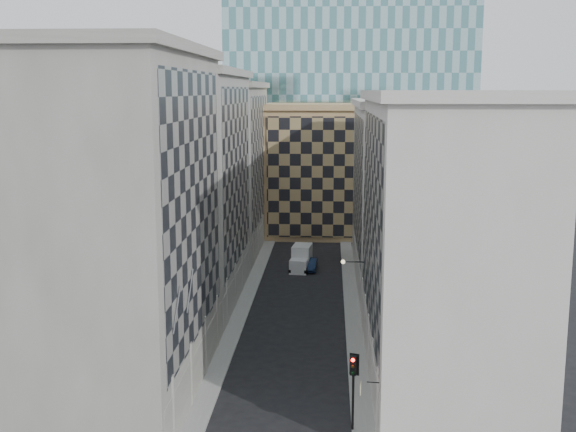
% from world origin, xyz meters
% --- Properties ---
extents(sidewalk_west, '(1.50, 100.00, 0.15)m').
position_xyz_m(sidewalk_west, '(-5.25, 30.00, 0.07)').
color(sidewalk_west, gray).
rests_on(sidewalk_west, ground).
extents(sidewalk_east, '(1.50, 100.00, 0.15)m').
position_xyz_m(sidewalk_east, '(5.25, 30.00, 0.07)').
color(sidewalk_east, gray).
rests_on(sidewalk_east, ground).
extents(bldg_left_a, '(10.80, 22.80, 23.70)m').
position_xyz_m(bldg_left_a, '(-10.88, 11.00, 11.82)').
color(bldg_left_a, gray).
rests_on(bldg_left_a, ground).
extents(bldg_left_b, '(10.80, 22.80, 22.70)m').
position_xyz_m(bldg_left_b, '(-10.88, 33.00, 11.32)').
color(bldg_left_b, '#9B9990').
rests_on(bldg_left_b, ground).
extents(bldg_left_c, '(10.80, 22.80, 21.70)m').
position_xyz_m(bldg_left_c, '(-10.88, 55.00, 10.83)').
color(bldg_left_c, gray).
rests_on(bldg_left_c, ground).
extents(bldg_right_a, '(10.80, 26.80, 20.70)m').
position_xyz_m(bldg_right_a, '(10.88, 15.00, 10.32)').
color(bldg_right_a, beige).
rests_on(bldg_right_a, ground).
extents(bldg_right_b, '(10.80, 28.80, 19.70)m').
position_xyz_m(bldg_right_b, '(10.89, 42.00, 9.85)').
color(bldg_right_b, beige).
rests_on(bldg_right_b, ground).
extents(tan_block, '(16.80, 14.80, 18.80)m').
position_xyz_m(tan_block, '(2.00, 67.90, 9.44)').
color(tan_block, tan).
rests_on(tan_block, ground).
extents(church_tower, '(7.20, 7.20, 51.50)m').
position_xyz_m(church_tower, '(0.00, 82.00, 26.95)').
color(church_tower, '#2C2822').
rests_on(church_tower, ground).
extents(flagpoles_left, '(0.10, 6.33, 2.33)m').
position_xyz_m(flagpoles_left, '(-5.90, 6.00, 8.00)').
color(flagpoles_left, gray).
rests_on(flagpoles_left, ground).
extents(bracket_lamp, '(1.98, 0.36, 0.36)m').
position_xyz_m(bracket_lamp, '(4.38, 24.00, 6.20)').
color(bracket_lamp, black).
rests_on(bracket_lamp, ground).
extents(traffic_light, '(0.59, 0.58, 4.81)m').
position_xyz_m(traffic_light, '(4.55, 5.24, 3.60)').
color(traffic_light, black).
rests_on(traffic_light, sidewalk_east).
extents(box_truck, '(2.61, 5.26, 2.78)m').
position_xyz_m(box_truck, '(-0.27, 45.71, 1.21)').
color(box_truck, silver).
rests_on(box_truck, ground).
extents(dark_car, '(1.66, 4.28, 1.39)m').
position_xyz_m(dark_car, '(0.79, 45.38, 0.69)').
color(dark_car, '#101E3C').
rests_on(dark_car, ground).
extents(shop_sign, '(1.12, 0.64, 0.71)m').
position_xyz_m(shop_sign, '(4.97, 3.00, 3.84)').
color(shop_sign, black).
rests_on(shop_sign, ground).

